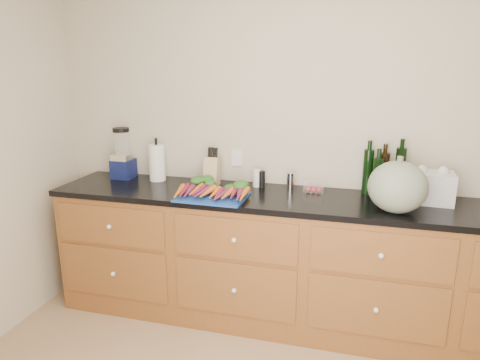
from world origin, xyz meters
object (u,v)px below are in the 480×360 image
(cutting_board, at_px, (212,197))
(tomato_box, at_px, (314,187))
(knife_block, at_px, (212,171))
(blender_appliance, at_px, (123,156))
(carrots, at_px, (214,191))
(paper_towel, at_px, (157,163))
(squash, at_px, (397,187))

(cutting_board, distance_m, tomato_box, 0.73)
(knife_block, relative_size, tomato_box, 1.50)
(blender_appliance, bearing_deg, carrots, -18.31)
(carrots, relative_size, knife_block, 2.40)
(tomato_box, bearing_deg, blender_appliance, -179.53)
(carrots, distance_m, blender_appliance, 0.90)
(carrots, xyz_separation_m, tomato_box, (0.65, 0.29, -0.01))
(paper_towel, height_order, knife_block, paper_towel)
(cutting_board, bearing_deg, squash, 0.85)
(cutting_board, xyz_separation_m, knife_block, (-0.10, 0.30, 0.10))
(blender_appliance, distance_m, tomato_box, 1.50)
(carrots, bearing_deg, paper_towel, 153.00)
(cutting_board, height_order, paper_towel, paper_towel)
(knife_block, height_order, tomato_box, knife_block)
(blender_appliance, height_order, knife_block, blender_appliance)
(cutting_board, distance_m, knife_block, 0.33)
(carrots, xyz_separation_m, knife_block, (-0.10, 0.26, 0.07))
(squash, distance_m, blender_appliance, 2.03)
(blender_appliance, bearing_deg, knife_block, -1.38)
(blender_appliance, xyz_separation_m, tomato_box, (1.49, 0.01, -0.14))
(carrots, xyz_separation_m, paper_towel, (-0.55, 0.28, 0.10))
(blender_appliance, xyz_separation_m, knife_block, (0.74, -0.02, -0.07))
(blender_appliance, bearing_deg, tomato_box, 0.47)
(cutting_board, relative_size, squash, 1.30)
(paper_towel, bearing_deg, cutting_board, -30.12)
(squash, xyz_separation_m, paper_towel, (-1.72, 0.30, -0.02))
(knife_block, bearing_deg, carrots, -69.08)
(blender_appliance, relative_size, knife_block, 1.90)
(squash, bearing_deg, carrots, 178.94)
(knife_block, bearing_deg, paper_towel, 177.47)
(cutting_board, relative_size, tomato_box, 3.25)
(carrots, distance_m, tomato_box, 0.71)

